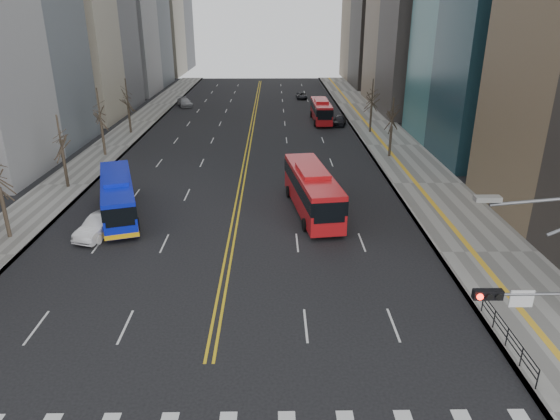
# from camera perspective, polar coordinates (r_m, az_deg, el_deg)

# --- Properties ---
(sidewalk_right) EXTENTS (7.00, 130.00, 0.15)m
(sidewalk_right) POSITION_cam_1_polar(r_m,az_deg,el_deg) (62.53, 12.73, 7.23)
(sidewalk_right) COLOR slate
(sidewalk_right) RESTS_ON ground
(sidewalk_left) EXTENTS (5.00, 130.00, 0.15)m
(sidewalk_left) POSITION_cam_1_polar(r_m,az_deg,el_deg) (63.91, -18.69, 6.93)
(sidewalk_left) COLOR slate
(sidewalk_left) RESTS_ON ground
(centerline) EXTENTS (0.55, 100.00, 0.01)m
(centerline) POSITION_cam_1_polar(r_m,az_deg,el_deg) (70.65, -3.26, 9.32)
(centerline) COLOR gold
(centerline) RESTS_ON ground
(signal_mast) EXTENTS (5.37, 0.37, 9.39)m
(signal_mast) POSITION_cam_1_polar(r_m,az_deg,el_deg) (21.83, 29.19, -9.82)
(signal_mast) COLOR slate
(signal_mast) RESTS_ON ground
(pedestrian_railing) EXTENTS (0.06, 6.06, 1.02)m
(pedestrian_railing) POSITION_cam_1_polar(r_m,az_deg,el_deg) (27.05, 24.57, -12.75)
(pedestrian_railing) COLOR black
(pedestrian_railing) RESTS_ON sidewalk_right
(street_trees) EXTENTS (35.20, 47.20, 7.60)m
(street_trees) POSITION_cam_1_polar(r_m,az_deg,el_deg) (50.61, -12.58, 9.46)
(street_trees) COLOR #31271E
(street_trees) RESTS_ON ground
(blue_bus) EXTENTS (5.67, 11.34, 3.27)m
(blue_bus) POSITION_cam_1_polar(r_m,az_deg,el_deg) (41.51, -18.07, 1.64)
(blue_bus) COLOR #0D1CC6
(blue_bus) RESTS_ON ground
(red_bus_near) EXTENTS (4.23, 11.79, 3.65)m
(red_bus_near) POSITION_cam_1_polar(r_m,az_deg,el_deg) (40.13, 3.71, 2.50)
(red_bus_near) COLOR red
(red_bus_near) RESTS_ON ground
(red_bus_far) EXTENTS (2.67, 10.11, 3.23)m
(red_bus_far) POSITION_cam_1_polar(r_m,az_deg,el_deg) (74.66, 4.72, 11.37)
(red_bus_far) COLOR red
(red_bus_far) RESTS_ON ground
(car_white) EXTENTS (2.91, 4.96, 1.54)m
(car_white) POSITION_cam_1_polar(r_m,az_deg,el_deg) (38.49, -19.83, -1.69)
(car_white) COLOR silver
(car_white) RESTS_ON ground
(car_dark_mid) EXTENTS (2.57, 4.38, 1.40)m
(car_dark_mid) POSITION_cam_1_polar(r_m,az_deg,el_deg) (72.75, 6.83, 10.13)
(car_dark_mid) COLOR black
(car_dark_mid) RESTS_ON ground
(car_silver) EXTENTS (3.68, 5.25, 1.41)m
(car_silver) POSITION_cam_1_polar(r_m,az_deg,el_deg) (88.59, -10.86, 12.00)
(car_silver) COLOR #97969B
(car_silver) RESTS_ON ground
(car_dark_far) EXTENTS (2.01, 4.12, 1.13)m
(car_dark_far) POSITION_cam_1_polar(r_m,az_deg,el_deg) (95.11, 2.47, 12.93)
(car_dark_far) COLOR black
(car_dark_far) RESTS_ON ground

